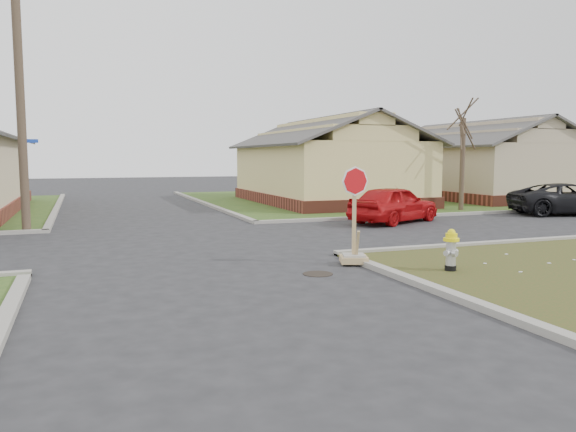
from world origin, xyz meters
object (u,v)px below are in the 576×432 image
object	(u,v)px
stop_sign	(354,242)
dark_pickup	(569,199)
utility_pole	(20,89)
fire_hydrant	(451,248)
red_sedan	(394,204)

from	to	relation	value
stop_sign	dark_pickup	world-z (taller)	stop_sign
utility_pole	stop_sign	world-z (taller)	utility_pole
utility_pole	fire_hydrant	world-z (taller)	utility_pole
red_sedan	fire_hydrant	bearing A→B (deg)	131.69
utility_pole	red_sedan	distance (m)	13.54
utility_pole	dark_pickup	xyz separation A→B (m)	(21.47, -1.74, -3.99)
stop_sign	dark_pickup	size ratio (longest dim) A/B	0.46
red_sedan	utility_pole	bearing A→B (deg)	57.54
stop_sign	red_sedan	bearing A→B (deg)	72.89
stop_sign	dark_pickup	distance (m)	15.51
fire_hydrant	red_sedan	size ratio (longest dim) A/B	0.22
red_sedan	dark_pickup	world-z (taller)	red_sedan
fire_hydrant	stop_sign	size ratio (longest dim) A/B	0.41
stop_sign	red_sedan	distance (m)	8.73
fire_hydrant	utility_pole	bearing A→B (deg)	112.10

